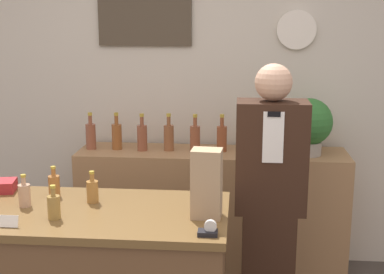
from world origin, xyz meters
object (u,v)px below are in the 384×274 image
at_px(potted_plant, 309,124).
at_px(tape_dispenser, 209,231).
at_px(paper_bag, 207,184).
at_px(shopkeeper, 270,201).

xyz_separation_m(potted_plant, tape_dispenser, (-0.60, -1.44, -0.20)).
bearing_deg(paper_bag, shopkeeper, 58.65).
bearing_deg(potted_plant, shopkeeper, -113.50).
xyz_separation_m(paper_bag, tape_dispenser, (0.02, -0.22, -0.15)).
bearing_deg(shopkeeper, tape_dispenser, -111.98).
bearing_deg(paper_bag, potted_plant, 62.81).
height_order(shopkeeper, potted_plant, shopkeeper).
bearing_deg(tape_dispenser, potted_plant, 67.31).
relative_size(shopkeeper, potted_plant, 4.05).
height_order(potted_plant, paper_bag, potted_plant).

